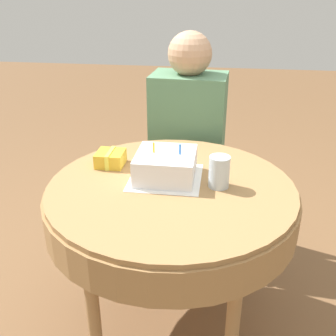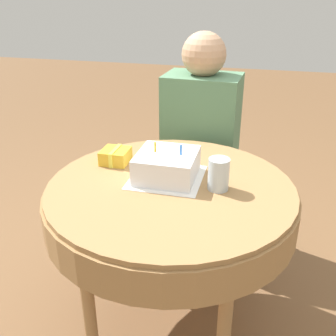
# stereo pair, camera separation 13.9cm
# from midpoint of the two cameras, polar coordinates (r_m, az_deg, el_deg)

# --- Properties ---
(ground_plane) EXTENTS (12.00, 12.00, 0.00)m
(ground_plane) POSITION_cam_midpoint_polar(r_m,az_deg,el_deg) (1.92, -1.85, -21.91)
(ground_plane) COLOR brown
(dining_table) EXTENTS (0.95, 0.95, 0.72)m
(dining_table) POSITION_cam_midpoint_polar(r_m,az_deg,el_deg) (1.52, -2.18, -5.49)
(dining_table) COLOR #9E7547
(dining_table) RESTS_ON ground_plane
(chair) EXTENTS (0.41, 0.41, 0.88)m
(chair) POSITION_cam_midpoint_polar(r_m,az_deg,el_deg) (2.24, 1.22, 1.10)
(chair) COLOR #4C331E
(chair) RESTS_ON ground_plane
(person) EXTENTS (0.40, 0.37, 1.20)m
(person) POSITION_cam_midpoint_polar(r_m,az_deg,el_deg) (2.07, 0.85, 6.32)
(person) COLOR tan
(person) RESTS_ON ground_plane
(napkin) EXTENTS (0.27, 0.27, 0.00)m
(napkin) POSITION_cam_midpoint_polar(r_m,az_deg,el_deg) (1.53, -2.92, -1.41)
(napkin) COLOR white
(napkin) RESTS_ON dining_table
(birthday_cake) EXTENTS (0.22, 0.22, 0.14)m
(birthday_cake) POSITION_cam_midpoint_polar(r_m,az_deg,el_deg) (1.50, -2.96, 0.33)
(birthday_cake) COLOR white
(birthday_cake) RESTS_ON dining_table
(drinking_glass) EXTENTS (0.08, 0.08, 0.12)m
(drinking_glass) POSITION_cam_midpoint_polar(r_m,az_deg,el_deg) (1.44, 4.72, -0.61)
(drinking_glass) COLOR silver
(drinking_glass) RESTS_ON dining_table
(gift_box) EXTENTS (0.11, 0.12, 0.06)m
(gift_box) POSITION_cam_midpoint_polar(r_m,az_deg,el_deg) (1.65, -10.74, 1.32)
(gift_box) COLOR gold
(gift_box) RESTS_ON dining_table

